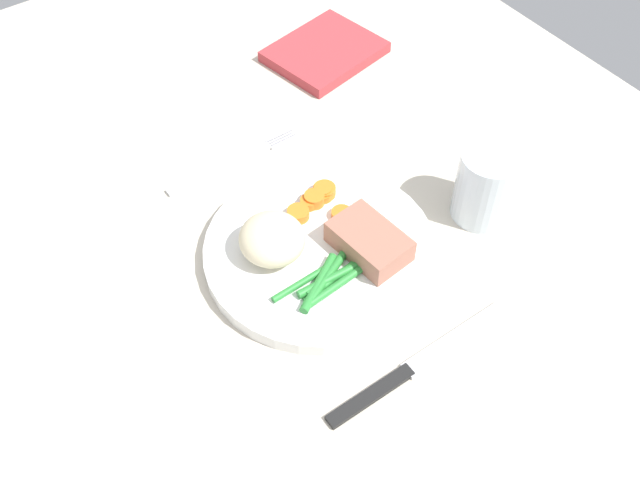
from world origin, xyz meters
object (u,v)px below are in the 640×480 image
knife (416,365)px  napkin (325,52)px  water_glass (486,189)px  dinner_plate (320,251)px  fork (233,162)px  meat_portion (369,241)px

knife → napkin: 46.38cm
water_glass → napkin: bearing=175.9°
dinner_plate → knife: size_ratio=1.13×
napkin → knife: bearing=-25.5°
dinner_plate → fork: 16.52cm
meat_portion → fork: 20.21cm
knife → napkin: size_ratio=1.53×
meat_portion → knife: 13.11cm
water_glass → dinner_plate: bearing=-105.8°
meat_portion → napkin: size_ratio=0.58×
dinner_plate → knife: (15.34, -0.29, -0.60)cm
dinner_plate → fork: bearing=-179.1°
fork → water_glass: size_ratio=2.03×
fork → water_glass: water_glass is taller
fork → meat_portion: bearing=10.8°
dinner_plate → fork: (-16.50, -0.26, -0.60)cm
knife → water_glass: bearing=121.6°
napkin → meat_portion: bearing=-28.3°
meat_portion → water_glass: water_glass is taller
knife → napkin: bearing=155.6°
water_glass → fork: bearing=-140.5°
meat_portion → fork: (-19.64, -3.92, -2.69)cm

